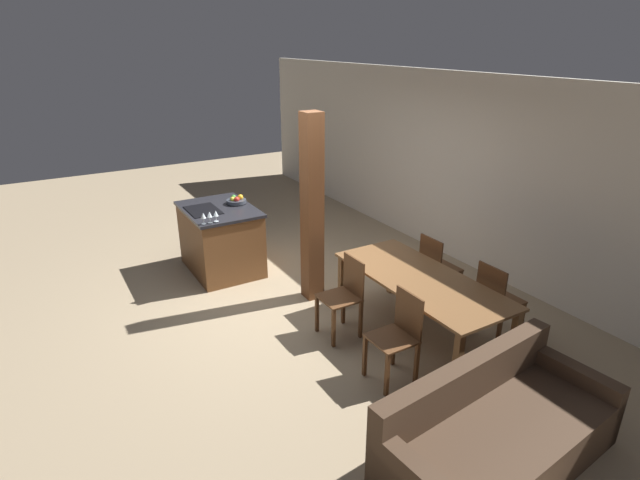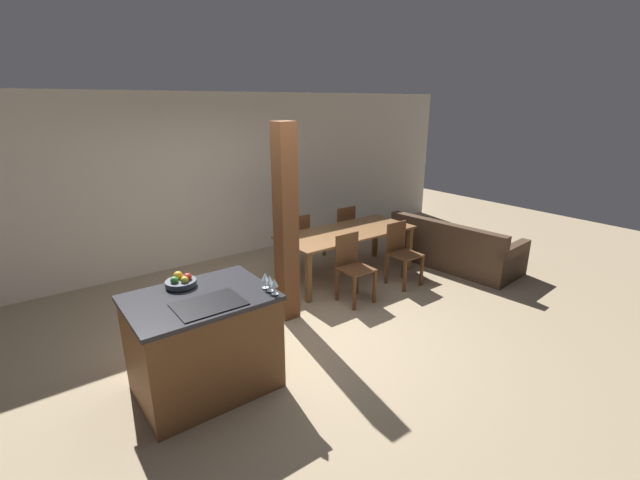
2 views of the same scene
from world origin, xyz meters
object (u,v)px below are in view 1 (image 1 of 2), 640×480
(dining_chair_near_left, at_px, (344,295))
(dining_chair_near_right, at_px, (398,335))
(kitchen_island, at_px, (221,239))
(wine_glass_far, at_px, (216,214))
(dining_chair_far_right, at_px, (496,300))
(dining_chair_far_left, at_px, (436,268))
(couch, at_px, (496,436))
(dining_table, at_px, (421,285))
(wine_glass_middle, at_px, (209,215))
(fruit_bowl, at_px, (236,200))
(timber_post, at_px, (312,210))
(wine_glass_near, at_px, (203,216))

(dining_chair_near_left, relative_size, dining_chair_near_right, 1.00)
(kitchen_island, relative_size, dining_chair_near_left, 1.36)
(wine_glass_far, bearing_deg, dining_chair_far_right, 38.86)
(dining_chair_near_left, xyz_separation_m, dining_chair_far_right, (0.93, 1.36, 0.00))
(dining_chair_far_left, bearing_deg, wine_glass_far, 50.96)
(couch, bearing_deg, dining_table, 62.70)
(kitchen_island, height_order, wine_glass_middle, wine_glass_middle)
(dining_chair_near_right, bearing_deg, fruit_bowl, -174.78)
(wine_glass_far, height_order, dining_chair_far_right, wine_glass_far)
(fruit_bowl, distance_m, timber_post, 1.49)
(couch, bearing_deg, dining_chair_near_left, 84.43)
(dining_chair_far_right, height_order, timber_post, timber_post)
(wine_glass_near, distance_m, timber_post, 1.38)
(wine_glass_near, bearing_deg, dining_chair_far_left, 52.97)
(wine_glass_near, relative_size, wine_glass_far, 1.00)
(wine_glass_far, distance_m, dining_chair_far_right, 3.50)
(dining_chair_near_right, bearing_deg, timber_post, 176.06)
(timber_post, bearing_deg, fruit_bowl, -163.13)
(wine_glass_near, xyz_separation_m, couch, (3.93, 0.97, -0.79))
(wine_glass_middle, distance_m, dining_table, 2.75)
(wine_glass_near, relative_size, dining_chair_near_left, 0.16)
(wine_glass_near, xyz_separation_m, wine_glass_far, (0.00, 0.16, 0.00))
(wine_glass_near, height_order, dining_chair_far_left, wine_glass_near)
(fruit_bowl, bearing_deg, dining_chair_near_right, 5.22)
(dining_chair_near_left, relative_size, dining_chair_far_right, 1.00)
(wine_glass_middle, height_order, couch, wine_glass_middle)
(dining_chair_far_left, bearing_deg, dining_chair_near_left, 90.00)
(kitchen_island, height_order, dining_chair_far_left, kitchen_island)
(fruit_bowl, xyz_separation_m, dining_chair_near_right, (3.28, 0.30, -0.50))
(timber_post, bearing_deg, dining_chair_far_left, 52.70)
(fruit_bowl, bearing_deg, wine_glass_middle, -45.02)
(fruit_bowl, xyz_separation_m, dining_chair_near_left, (2.35, 0.30, -0.50))
(wine_glass_near, height_order, dining_chair_near_right, wine_glass_near)
(dining_chair_far_right, distance_m, timber_post, 2.34)
(dining_chair_far_right, distance_m, couch, 1.86)
(dining_table, distance_m, dining_chair_near_left, 0.84)
(wine_glass_middle, bearing_deg, couch, 12.69)
(kitchen_island, distance_m, dining_table, 3.05)
(wine_glass_near, bearing_deg, wine_glass_far, 90.00)
(wine_glass_middle, distance_m, couch, 4.10)
(dining_chair_near_left, height_order, dining_chair_far_right, same)
(wine_glass_near, distance_m, dining_chair_near_right, 2.92)
(fruit_bowl, relative_size, dining_chair_far_left, 0.31)
(dining_table, bearing_deg, wine_glass_far, -146.20)
(wine_glass_middle, xyz_separation_m, dining_chair_far_left, (1.76, 2.25, -0.57))
(dining_chair_near_left, height_order, couch, dining_chair_near_left)
(dining_chair_near_right, xyz_separation_m, couch, (1.24, -0.01, -0.22))
(fruit_bowl, relative_size, dining_chair_far_right, 0.31)
(dining_chair_far_left, distance_m, timber_post, 1.69)
(fruit_bowl, distance_m, dining_chair_far_left, 2.92)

